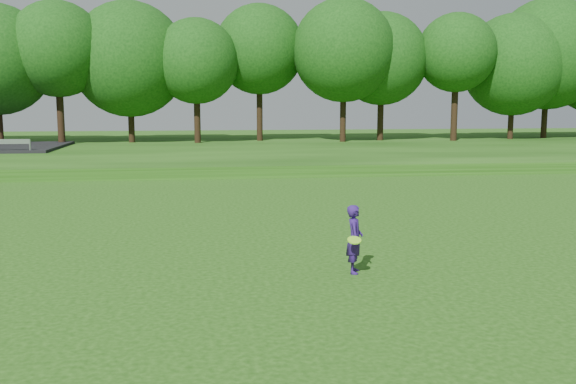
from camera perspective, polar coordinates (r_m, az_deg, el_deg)
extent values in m
plane|color=#19430D|center=(13.44, 2.43, -8.67)|extent=(140.00, 140.00, 0.00)
cube|color=#19430D|center=(46.86, -4.66, 3.79)|extent=(130.00, 30.00, 0.60)
cube|color=gray|center=(32.97, -3.48, 1.45)|extent=(130.00, 1.60, 0.04)
imported|color=navy|center=(14.59, 5.94, -4.18)|extent=(0.48, 0.64, 1.56)
cylinder|color=#97F927|center=(14.11, 5.92, -4.28)|extent=(0.31, 0.30, 0.13)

